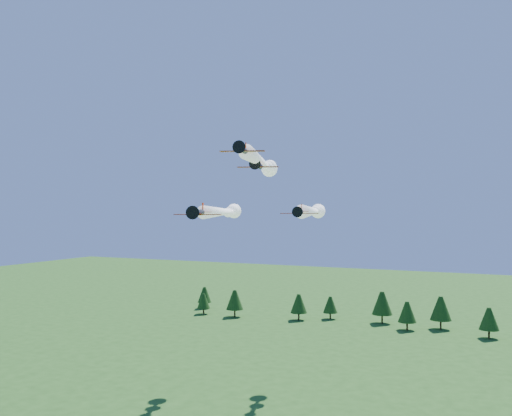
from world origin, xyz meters
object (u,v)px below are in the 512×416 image
at_px(plane_left, 224,212).
at_px(plane_lead, 262,163).
at_px(plane_right, 313,211).
at_px(plane_slot, 258,165).

bearing_deg(plane_left, plane_lead, -51.17).
distance_m(plane_right, plane_slot, 26.24).
xyz_separation_m(plane_lead, plane_right, (4.84, 17.23, -9.79)).
height_order(plane_right, plane_slot, plane_slot).
relative_size(plane_right, plane_slot, 6.01).
xyz_separation_m(plane_lead, plane_left, (-13.49, 8.63, -9.91)).
height_order(plane_lead, plane_left, plane_lead).
bearing_deg(plane_right, plane_slot, -110.27).
distance_m(plane_lead, plane_right, 20.40).
relative_size(plane_lead, plane_left, 0.96).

